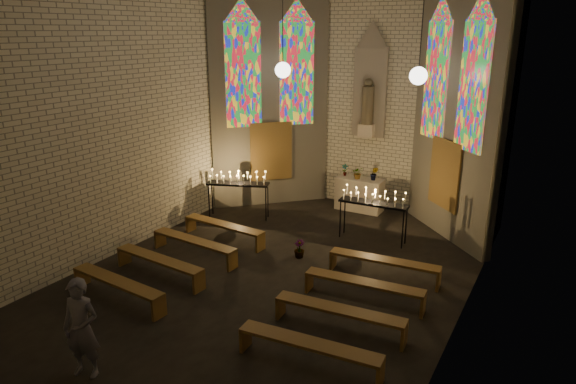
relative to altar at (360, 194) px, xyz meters
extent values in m
plane|color=black|center=(0.00, -5.45, -0.50)|extent=(12.00, 12.00, 0.00)
cube|color=beige|center=(0.00, 0.55, 3.00)|extent=(8.00, 0.02, 7.00)
cube|color=beige|center=(-4.00, -5.45, 3.00)|extent=(0.02, 12.00, 7.00)
cube|color=beige|center=(4.00, -5.45, 3.00)|extent=(0.02, 12.00, 7.00)
cube|color=beige|center=(-2.75, -0.70, 3.00)|extent=(2.72, 2.72, 7.00)
cube|color=beige|center=(2.75, -0.70, 3.00)|extent=(2.72, 2.72, 7.00)
cube|color=#4C3F8C|center=(-3.21, -1.39, 3.50)|extent=(0.78, 0.78, 3.00)
cube|color=#4C3F8C|center=(-2.06, -0.24, 3.50)|extent=(0.78, 0.78, 3.00)
cube|color=#4C3F8C|center=(2.06, -0.24, 3.50)|extent=(0.78, 0.78, 3.00)
cube|color=#4C3F8C|center=(3.21, -1.39, 3.50)|extent=(0.78, 0.78, 3.00)
cube|color=brown|center=(-2.63, -0.82, 1.20)|extent=(0.95, 0.95, 1.80)
cube|color=brown|center=(2.63, -0.82, 1.20)|extent=(0.95, 0.95, 1.80)
cube|color=gray|center=(0.00, 0.47, 3.00)|extent=(1.00, 0.12, 2.60)
cone|color=gray|center=(0.00, 0.47, 4.65)|extent=(1.00, 1.00, 0.80)
cube|color=beige|center=(0.00, 0.33, 1.90)|extent=(0.45, 0.30, 0.40)
cylinder|color=brown|center=(0.00, 0.33, 2.65)|extent=(0.36, 0.36, 1.10)
sphere|color=brown|center=(0.00, 0.33, 3.30)|extent=(0.26, 0.26, 0.26)
sphere|color=white|center=(-1.90, -1.35, 3.70)|extent=(0.44, 0.44, 0.44)
cylinder|color=black|center=(-1.90, -1.35, 5.10)|extent=(0.02, 0.02, 2.80)
sphere|color=white|center=(1.90, -1.35, 3.70)|extent=(0.44, 0.44, 0.44)
cylinder|color=black|center=(1.90, -1.35, 5.10)|extent=(0.02, 0.02, 2.80)
cube|color=beige|center=(0.00, 0.00, 0.00)|extent=(1.40, 0.60, 1.00)
imported|color=#4C723F|center=(-0.54, 0.05, 0.68)|extent=(0.22, 0.17, 0.36)
imported|color=#4C723F|center=(-0.05, -0.08, 0.69)|extent=(0.42, 0.40, 0.37)
imported|color=#4C723F|center=(0.42, 0.02, 0.71)|extent=(0.25, 0.22, 0.41)
imported|color=#4C723F|center=(0.04, -3.93, -0.28)|extent=(0.26, 0.26, 0.45)
cube|color=black|center=(-2.83, -2.35, 0.53)|extent=(1.82, 1.05, 0.06)
cylinder|color=black|center=(-3.55, -2.81, 0.00)|extent=(0.03, 0.03, 1.01)
cylinder|color=black|center=(-1.98, -2.20, 0.00)|extent=(0.03, 0.03, 1.01)
cylinder|color=black|center=(-3.67, -2.50, 0.00)|extent=(0.03, 0.03, 1.01)
cylinder|color=black|center=(-2.10, -1.89, 0.00)|extent=(0.03, 0.03, 1.01)
cube|color=black|center=(1.19, -2.06, 0.52)|extent=(1.80, 0.51, 0.06)
cylinder|color=black|center=(0.36, -2.27, 0.00)|extent=(0.03, 0.03, 1.00)
cylinder|color=black|center=(2.03, -2.19, 0.00)|extent=(0.03, 0.03, 1.00)
cylinder|color=black|center=(0.35, -1.93, 0.00)|extent=(0.03, 0.03, 1.00)
cylinder|color=black|center=(2.01, -1.85, 0.00)|extent=(0.03, 0.03, 1.00)
cube|color=brown|center=(-2.17, -3.97, -0.06)|extent=(2.45, 0.53, 0.06)
cube|color=brown|center=(-3.36, -3.88, -0.28)|extent=(0.09, 0.34, 0.44)
cube|color=brown|center=(-0.99, -4.06, -0.28)|extent=(0.09, 0.34, 0.44)
cube|color=brown|center=(2.17, -3.97, -0.06)|extent=(2.45, 0.53, 0.06)
cube|color=brown|center=(0.99, -4.06, -0.28)|extent=(0.09, 0.34, 0.44)
cube|color=brown|center=(3.36, -3.88, -0.28)|extent=(0.09, 0.34, 0.44)
cube|color=brown|center=(-2.17, -5.17, -0.06)|extent=(2.45, 0.53, 0.06)
cube|color=brown|center=(-3.36, -5.08, -0.28)|extent=(0.09, 0.34, 0.44)
cube|color=brown|center=(-0.99, -5.26, -0.28)|extent=(0.09, 0.34, 0.44)
cube|color=brown|center=(2.17, -5.17, -0.06)|extent=(2.45, 0.53, 0.06)
cube|color=brown|center=(0.99, -5.26, -0.28)|extent=(0.09, 0.34, 0.44)
cube|color=brown|center=(3.36, -5.08, -0.28)|extent=(0.09, 0.34, 0.44)
cube|color=brown|center=(-2.17, -6.37, -0.06)|extent=(2.45, 0.53, 0.06)
cube|color=brown|center=(-3.36, -6.28, -0.28)|extent=(0.09, 0.34, 0.44)
cube|color=brown|center=(-0.99, -6.46, -0.28)|extent=(0.09, 0.34, 0.44)
cube|color=brown|center=(2.17, -6.37, -0.06)|extent=(2.45, 0.53, 0.06)
cube|color=brown|center=(0.99, -6.46, -0.28)|extent=(0.09, 0.34, 0.44)
cube|color=brown|center=(3.36, -6.28, -0.28)|extent=(0.09, 0.34, 0.44)
cube|color=brown|center=(-2.17, -7.57, -0.06)|extent=(2.45, 0.53, 0.06)
cube|color=brown|center=(-3.36, -7.48, -0.28)|extent=(0.09, 0.34, 0.44)
cube|color=brown|center=(-0.99, -7.66, -0.28)|extent=(0.09, 0.34, 0.44)
cube|color=brown|center=(2.17, -7.57, -0.06)|extent=(2.45, 0.53, 0.06)
cube|color=brown|center=(0.99, -7.66, -0.28)|extent=(0.09, 0.34, 0.44)
cube|color=brown|center=(3.36, -7.48, -0.28)|extent=(0.09, 0.34, 0.44)
imported|color=#56545F|center=(-0.83, -9.49, 0.33)|extent=(0.70, 0.56, 1.66)
camera|label=1|loc=(5.39, -13.97, 4.77)|focal=32.00mm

